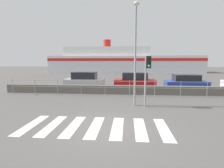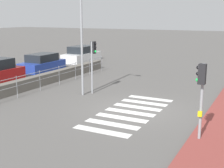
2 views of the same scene
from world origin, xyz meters
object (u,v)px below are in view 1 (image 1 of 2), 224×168
(ferry_boat, at_px, (121,62))
(parked_car_silver, at_px, (85,81))
(streetlamp, at_px, (136,44))
(traffic_light_far, at_px, (147,70))
(parked_car_red, at_px, (135,81))
(parked_car_blue, at_px, (186,83))

(ferry_boat, relative_size, parked_car_silver, 9.20)
(streetlamp, distance_m, parked_car_silver, 9.25)
(streetlamp, distance_m, ferry_boat, 33.42)
(traffic_light_far, height_order, streetlamp, streetlamp)
(streetlamp, height_order, parked_car_red, streetlamp)
(ferry_boat, distance_m, parked_car_red, 26.19)
(streetlamp, relative_size, parked_car_blue, 1.49)
(parked_car_silver, bearing_deg, traffic_light_far, -53.40)
(ferry_boat, bearing_deg, streetlamp, -86.43)
(traffic_light_far, bearing_deg, parked_car_blue, 58.47)
(traffic_light_far, relative_size, ferry_boat, 0.08)
(ferry_boat, height_order, parked_car_blue, ferry_boat)
(parked_car_silver, bearing_deg, parked_car_red, 0.00)
(ferry_boat, xyz_separation_m, parked_car_silver, (-2.73, -26.01, -1.91))
(streetlamp, height_order, parked_car_blue, streetlamp)
(ferry_boat, height_order, parked_car_silver, ferry_boat)
(parked_car_red, xyz_separation_m, parked_car_blue, (4.96, 0.00, -0.07))
(streetlamp, height_order, ferry_boat, ferry_boat)
(traffic_light_far, bearing_deg, parked_car_silver, 126.60)
(traffic_light_far, relative_size, parked_car_red, 0.73)
(streetlamp, bearing_deg, parked_car_silver, 123.28)
(traffic_light_far, distance_m, ferry_boat, 33.54)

